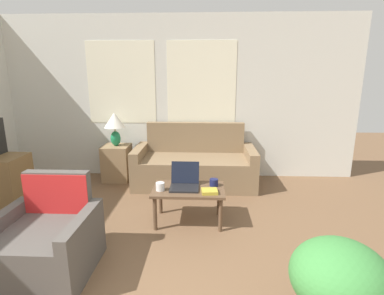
{
  "coord_description": "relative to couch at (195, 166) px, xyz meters",
  "views": [
    {
      "loc": [
        0.64,
        -0.92,
        1.69
      ],
      "look_at": [
        0.47,
        2.9,
        0.75
      ],
      "focal_mm": 28.0,
      "sensor_mm": 36.0,
      "label": 1
    }
  ],
  "objects": [
    {
      "name": "couch",
      "position": [
        0.0,
        0.0,
        0.0
      ],
      "size": [
        1.85,
        0.84,
        0.93
      ],
      "color": "#846B4C",
      "rests_on": "ground_plane"
    },
    {
      "name": "coffee_table",
      "position": [
        -0.02,
        -1.27,
        0.08
      ],
      "size": [
        0.82,
        0.51,
        0.42
      ],
      "color": "brown",
      "rests_on": "ground_plane"
    },
    {
      "name": "cup_navy",
      "position": [
        0.27,
        -1.19,
        0.18
      ],
      "size": [
        0.1,
        0.1,
        0.08
      ],
      "color": "#191E4C",
      "rests_on": "coffee_table"
    },
    {
      "name": "book_red",
      "position": [
        0.21,
        -1.4,
        0.15
      ],
      "size": [
        0.19,
        0.17,
        0.04
      ],
      "color": "gold",
      "rests_on": "coffee_table"
    },
    {
      "name": "laptop",
      "position": [
        -0.07,
        -1.24,
        0.2
      ],
      "size": [
        0.33,
        0.33,
        0.27
      ],
      "color": "black",
      "rests_on": "coffee_table"
    },
    {
      "name": "armchair",
      "position": [
        -1.21,
        -2.21,
        -0.02
      ],
      "size": [
        0.8,
        0.78,
        0.82
      ],
      "color": "#514C47",
      "rests_on": "ground_plane"
    },
    {
      "name": "wall_back",
      "position": [
        -0.48,
        0.43,
        1.03
      ],
      "size": [
        6.19,
        0.06,
        2.6
      ],
      "color": "silver",
      "rests_on": "ground_plane"
    },
    {
      "name": "table_lamp",
      "position": [
        -1.27,
        0.12,
        0.65
      ],
      "size": [
        0.33,
        0.33,
        0.53
      ],
      "color": "#1E8451",
      "rests_on": "side_table"
    },
    {
      "name": "potted_plant",
      "position": [
        1.0,
        -2.85,
        0.16
      ],
      "size": [
        0.6,
        0.6,
        0.7
      ],
      "color": "#996B42",
      "rests_on": "ground_plane"
    },
    {
      "name": "side_table",
      "position": [
        -1.27,
        0.12,
        0.01
      ],
      "size": [
        0.42,
        0.42,
        0.57
      ],
      "color": "#937551",
      "rests_on": "ground_plane"
    },
    {
      "name": "cup_yellow",
      "position": [
        -0.34,
        -1.35,
        0.18
      ],
      "size": [
        0.1,
        0.1,
        0.09
      ],
      "color": "white",
      "rests_on": "coffee_table"
    }
  ]
}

